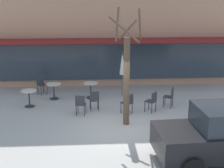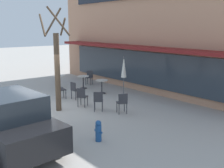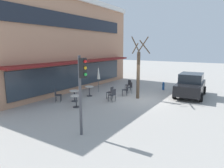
{
  "view_description": "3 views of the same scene",
  "coord_description": "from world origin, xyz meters",
  "px_view_note": "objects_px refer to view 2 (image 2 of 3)",
  "views": [
    {
      "loc": [
        -1.12,
        -12.03,
        5.08
      ],
      "look_at": [
        -0.17,
        2.57,
        1.04
      ],
      "focal_mm": 55.0,
      "sensor_mm": 36.0,
      "label": 1
    },
    {
      "loc": [
        11.04,
        -5.35,
        3.65
      ],
      "look_at": [
        0.39,
        3.38,
        0.84
      ],
      "focal_mm": 45.0,
      "sensor_mm": 36.0,
      "label": 2
    },
    {
      "loc": [
        -12.94,
        -5.55,
        3.73
      ],
      "look_at": [
        -0.36,
        2.3,
        0.98
      ],
      "focal_mm": 32.0,
      "sensor_mm": 36.0,
      "label": 3
    }
  ],
  "objects_px": {
    "cafe_table_streetside": "(102,84)",
    "cafe_chair_5": "(122,102)",
    "cafe_chair_4": "(60,89)",
    "parked_sedan": "(8,122)",
    "cafe_chair_1": "(89,76)",
    "fire_hydrant": "(98,131)",
    "cafe_chair_3": "(98,100)",
    "cafe_table_near_wall": "(83,80)",
    "patio_umbrella_green_folded": "(124,67)",
    "cafe_chair_0": "(82,96)",
    "cafe_table_by_tree": "(59,80)",
    "street_tree": "(57,66)",
    "cafe_chair_2": "(75,89)"
  },
  "relations": [
    {
      "from": "cafe_chair_3",
      "to": "cafe_chair_2",
      "type": "bearing_deg",
      "value": 172.44
    },
    {
      "from": "cafe_chair_1",
      "to": "cafe_table_streetside",
      "type": "bearing_deg",
      "value": -19.61
    },
    {
      "from": "cafe_chair_0",
      "to": "parked_sedan",
      "type": "bearing_deg",
      "value": -59.55
    },
    {
      "from": "cafe_chair_4",
      "to": "parked_sedan",
      "type": "height_order",
      "value": "parked_sedan"
    },
    {
      "from": "cafe_chair_0",
      "to": "cafe_chair_2",
      "type": "relative_size",
      "value": 1.0
    },
    {
      "from": "cafe_chair_0",
      "to": "cafe_table_near_wall",
      "type": "bearing_deg",
      "value": 145.6
    },
    {
      "from": "cafe_table_by_tree",
      "to": "cafe_chair_4",
      "type": "relative_size",
      "value": 0.85
    },
    {
      "from": "cafe_table_by_tree",
      "to": "cafe_table_near_wall",
      "type": "bearing_deg",
      "value": 46.98
    },
    {
      "from": "cafe_table_by_tree",
      "to": "cafe_table_streetside",
      "type": "bearing_deg",
      "value": 22.38
    },
    {
      "from": "cafe_table_near_wall",
      "to": "parked_sedan",
      "type": "distance_m",
      "value": 8.76
    },
    {
      "from": "cafe_chair_4",
      "to": "cafe_chair_5",
      "type": "relative_size",
      "value": 1.0
    },
    {
      "from": "cafe_table_by_tree",
      "to": "cafe_chair_5",
      "type": "bearing_deg",
      "value": -4.08
    },
    {
      "from": "cafe_chair_4",
      "to": "fire_hydrant",
      "type": "height_order",
      "value": "cafe_chair_4"
    },
    {
      "from": "cafe_chair_3",
      "to": "cafe_chair_0",
      "type": "bearing_deg",
      "value": -171.46
    },
    {
      "from": "patio_umbrella_green_folded",
      "to": "cafe_chair_5",
      "type": "bearing_deg",
      "value": -42.85
    },
    {
      "from": "cafe_chair_1",
      "to": "cafe_chair_5",
      "type": "relative_size",
      "value": 1.0
    },
    {
      "from": "cafe_table_near_wall",
      "to": "cafe_chair_1",
      "type": "bearing_deg",
      "value": 127.08
    },
    {
      "from": "cafe_chair_0",
      "to": "street_tree",
      "type": "xyz_separation_m",
      "value": [
        -0.19,
        -1.13,
        1.48
      ]
    },
    {
      "from": "cafe_chair_0",
      "to": "cafe_chair_1",
      "type": "distance_m",
      "value": 5.15
    },
    {
      "from": "cafe_table_streetside",
      "to": "parked_sedan",
      "type": "relative_size",
      "value": 0.18
    },
    {
      "from": "cafe_table_by_tree",
      "to": "cafe_chair_1",
      "type": "bearing_deg",
      "value": 82.16
    },
    {
      "from": "patio_umbrella_green_folded",
      "to": "parked_sedan",
      "type": "bearing_deg",
      "value": -69.87
    },
    {
      "from": "cafe_chair_1",
      "to": "cafe_chair_5",
      "type": "height_order",
      "value": "same"
    },
    {
      "from": "cafe_table_streetside",
      "to": "cafe_table_by_tree",
      "type": "bearing_deg",
      "value": -157.62
    },
    {
      "from": "cafe_table_near_wall",
      "to": "cafe_chair_4",
      "type": "height_order",
      "value": "cafe_chair_4"
    },
    {
      "from": "cafe_table_near_wall",
      "to": "patio_umbrella_green_folded",
      "type": "bearing_deg",
      "value": 5.32
    },
    {
      "from": "street_tree",
      "to": "fire_hydrant",
      "type": "bearing_deg",
      "value": -9.8
    },
    {
      "from": "cafe_chair_3",
      "to": "fire_hydrant",
      "type": "height_order",
      "value": "cafe_chair_3"
    },
    {
      "from": "parked_sedan",
      "to": "street_tree",
      "type": "bearing_deg",
      "value": 130.65
    },
    {
      "from": "cafe_chair_0",
      "to": "cafe_chair_3",
      "type": "height_order",
      "value": "same"
    },
    {
      "from": "cafe_table_streetside",
      "to": "fire_hydrant",
      "type": "xyz_separation_m",
      "value": [
        5.25,
        -4.13,
        -0.16
      ]
    },
    {
      "from": "cafe_table_by_tree",
      "to": "cafe_chair_4",
      "type": "xyz_separation_m",
      "value": [
        2.32,
        -1.25,
        0.01
      ]
    },
    {
      "from": "cafe_table_by_tree",
      "to": "cafe_chair_0",
      "type": "xyz_separation_m",
      "value": [
        4.3,
        -1.2,
        0.01
      ]
    },
    {
      "from": "cafe_table_near_wall",
      "to": "cafe_chair_5",
      "type": "bearing_deg",
      "value": -15.99
    },
    {
      "from": "cafe_chair_3",
      "to": "fire_hydrant",
      "type": "xyz_separation_m",
      "value": [
        2.64,
        -1.96,
        -0.17
      ]
    },
    {
      "from": "cafe_table_streetside",
      "to": "parked_sedan",
      "type": "bearing_deg",
      "value": -58.39
    },
    {
      "from": "cafe_chair_3",
      "to": "parked_sedan",
      "type": "height_order",
      "value": "parked_sedan"
    },
    {
      "from": "cafe_chair_4",
      "to": "street_tree",
      "type": "xyz_separation_m",
      "value": [
        1.79,
        -1.09,
        1.48
      ]
    },
    {
      "from": "parked_sedan",
      "to": "cafe_chair_3",
      "type": "bearing_deg",
      "value": 108.24
    },
    {
      "from": "cafe_chair_3",
      "to": "parked_sedan",
      "type": "distance_m",
      "value": 4.69
    },
    {
      "from": "cafe_chair_1",
      "to": "fire_hydrant",
      "type": "xyz_separation_m",
      "value": [
        7.72,
        -5.01,
        -0.17
      ]
    },
    {
      "from": "cafe_table_near_wall",
      "to": "patio_umbrella_green_folded",
      "type": "relative_size",
      "value": 0.35
    },
    {
      "from": "cafe_table_streetside",
      "to": "cafe_chair_5",
      "type": "distance_m",
      "value": 3.86
    },
    {
      "from": "fire_hydrant",
      "to": "cafe_chair_3",
      "type": "bearing_deg",
      "value": 143.4
    },
    {
      "from": "cafe_chair_1",
      "to": "parked_sedan",
      "type": "xyz_separation_m",
      "value": [
        6.54,
        -7.49,
        0.35
      ]
    },
    {
      "from": "cafe_table_streetside",
      "to": "cafe_chair_4",
      "type": "xyz_separation_m",
      "value": [
        -0.42,
        -2.38,
        0.01
      ]
    },
    {
      "from": "cafe_chair_2",
      "to": "fire_hydrant",
      "type": "relative_size",
      "value": 1.26
    },
    {
      "from": "street_tree",
      "to": "cafe_chair_3",
      "type": "bearing_deg",
      "value": 46.19
    },
    {
      "from": "cafe_chair_2",
      "to": "cafe_chair_3",
      "type": "xyz_separation_m",
      "value": [
        2.45,
        -0.33,
        0.0
      ]
    },
    {
      "from": "cafe_table_streetside",
      "to": "cafe_chair_5",
      "type": "xyz_separation_m",
      "value": [
        3.52,
        -1.58,
        0.01
      ]
    }
  ]
}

